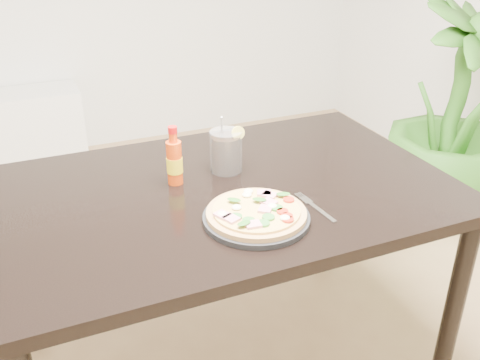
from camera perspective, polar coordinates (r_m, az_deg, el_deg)
name	(u,v)px	position (r m, az deg, el deg)	size (l,w,h in m)	color
dining_table	(225,210)	(1.69, -1.60, -3.24)	(1.40, 0.90, 0.75)	black
plate	(256,218)	(1.47, 1.74, -4.08)	(0.30, 0.30, 0.02)	black
pizza	(257,212)	(1.46, 1.78, -3.43)	(0.28, 0.28, 0.03)	tan
hot_sauce_bottle	(174,161)	(1.66, -7.01, 1.99)	(0.06, 0.06, 0.19)	#DB420C
cola_cup	(226,152)	(1.73, -1.50, 3.00)	(0.11, 0.10, 0.19)	black
fork	(314,206)	(1.55, 7.89, -2.79)	(0.03, 0.19, 0.00)	silver
houseplant	(455,115)	(2.95, 21.94, 6.50)	(0.65, 0.65, 1.17)	#2E6A1C
plant_pot	(439,196)	(3.13, 20.47, -1.62)	(0.28, 0.28, 0.22)	brown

